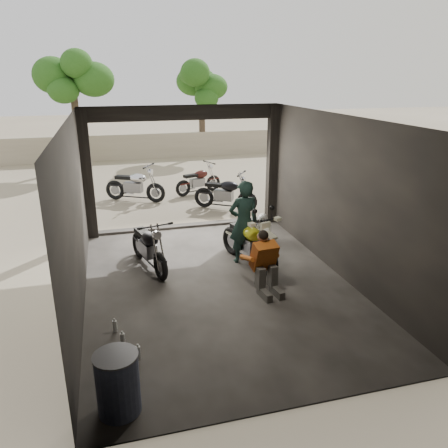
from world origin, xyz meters
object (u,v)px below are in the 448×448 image
main_bike (249,239)px  outside_bike_c (225,191)px  mechanic (267,265)px  sign_post (315,163)px  left_bike (148,243)px  outside_bike_a (135,183)px  rider (244,222)px  stool (262,226)px  outside_bike_b (198,179)px  oil_drum (118,384)px  helmet (263,218)px

main_bike → outside_bike_c: (0.59, 4.03, 0.00)m
mechanic → sign_post: 5.12m
left_bike → outside_bike_a: bearing=74.2°
main_bike → rider: rider is taller
outside_bike_a → stool: size_ratio=3.94×
outside_bike_c → sign_post: sign_post is taller
rider → main_bike: bearing=111.1°
left_bike → sign_post: size_ratio=0.71×
outside_bike_b → oil_drum: 10.30m
sign_post → outside_bike_b: bearing=152.8°
outside_bike_a → stool: outside_bike_a is taller
outside_bike_c → helmet: size_ratio=6.68×
main_bike → outside_bike_b: main_bike is taller
left_bike → outside_bike_b: (2.28, 5.71, -0.03)m
main_bike → outside_bike_c: outside_bike_c is taller
outside_bike_a → sign_post: (4.82, -2.96, 0.96)m
outside_bike_a → mechanic: 7.30m
outside_bike_a → helmet: 5.21m
outside_bike_a → mechanic: (1.89, -7.05, -0.03)m
main_bike → left_bike: (-2.09, 0.36, -0.03)m
left_bike → outside_bike_c: (2.68, 3.67, 0.03)m
left_bike → outside_bike_a: size_ratio=0.92×
main_bike → left_bike: size_ratio=1.07×
stool → oil_drum: oil_drum is taller
outside_bike_a → outside_bike_b: bearing=-50.8°
rider → helmet: rider is taller
rider → outside_bike_b: bearing=-95.7°
outside_bike_a → left_bike: bearing=-151.9°
outside_bike_a → outside_bike_c: 3.06m
outside_bike_c → sign_post: bearing=-86.1°
outside_bike_a → sign_post: sign_post is taller
mechanic → left_bike: bearing=132.2°
outside_bike_b → sign_post: 4.38m
helmet → sign_post: sign_post is taller
left_bike → rider: rider is taller
outside_bike_a → mechanic: bearing=-135.7°
left_bike → stool: left_bike is taller
oil_drum → left_bike: bearing=79.2°
helmet → left_bike: bearing=-169.8°
stool → oil_drum: size_ratio=0.56×
outside_bike_a → oil_drum: outside_bike_a is taller
oil_drum → helmet: bearing=54.0°
outside_bike_b → outside_bike_c: size_ratio=0.90×
outside_bike_c → rider: bearing=-155.6°
outside_bike_b → rider: (-0.26, -5.92, 0.39)m
left_bike → outside_bike_b: size_ratio=1.06×
left_bike → mechanic: (2.00, -1.72, 0.02)m
main_bike → helmet: size_ratio=6.77×
outside_bike_a → outside_bike_c: outside_bike_a is taller
mechanic → helmet: 2.78m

